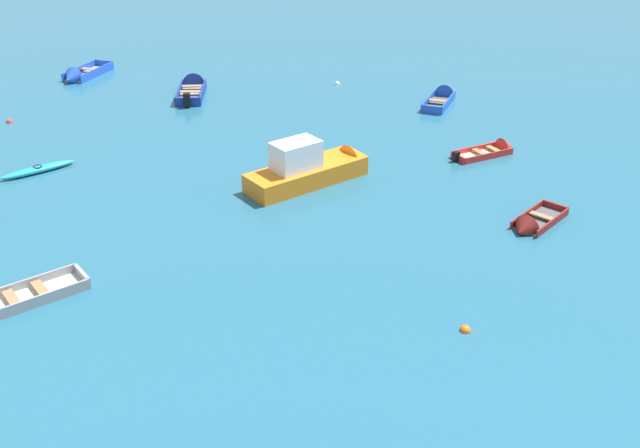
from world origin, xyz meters
TOP-DOWN VIEW (x-y plane):
  - kayak_turquoise_midfield_left at (-12.63, 24.97)m, footprint 2.30×2.77m
  - rowboat_blue_near_camera at (-18.33, 37.79)m, footprint 1.54×4.06m
  - rowboat_maroon_far_right at (7.25, 24.61)m, footprint 2.23×2.96m
  - rowboat_deep_blue_cluster_outer at (-10.82, 37.16)m, footprint 2.44×4.39m
  - rowboat_blue_outer_left at (2.99, 38.84)m, footprint 1.59×3.72m
  - rowboat_red_near_left at (5.95, 31.76)m, footprint 2.92×2.71m
  - rowboat_grey_center at (-7.79, 15.99)m, footprint 2.92×3.28m
  - motor_launch_orange_foreground_center at (-1.20, 26.87)m, footprint 4.79×5.41m
  - mooring_buoy_midfield at (-17.70, 30.18)m, footprint 0.34×0.34m
  - mooring_buoy_far_field at (5.38, 18.00)m, footprint 0.32×0.32m
  - mooring_buoy_between_boats_left at (-3.22, 40.53)m, footprint 0.31×0.31m

SIDE VIEW (x-z plane):
  - mooring_buoy_midfield at x=-17.70m, z-range -0.17..0.17m
  - mooring_buoy_far_field at x=5.38m, z-range -0.16..0.16m
  - mooring_buoy_between_boats_left at x=-3.22m, z-range -0.16..0.16m
  - rowboat_maroon_far_right at x=7.25m, z-range -0.34..0.61m
  - rowboat_red_near_left at x=5.95m, z-range -0.31..0.59m
  - kayak_turquoise_midfield_left at x=-12.63m, z-range -0.01..0.29m
  - rowboat_grey_center at x=-7.79m, z-range -0.38..0.70m
  - rowboat_blue_outer_left at x=2.99m, z-range -0.32..0.70m
  - rowboat_blue_near_camera at x=-18.33m, z-range -0.39..0.82m
  - rowboat_deep_blue_cluster_outer at x=-10.82m, z-range -0.40..0.85m
  - motor_launch_orange_foreground_center at x=-1.20m, z-range -0.47..1.70m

